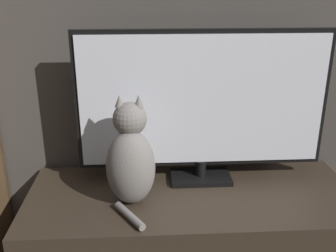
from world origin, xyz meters
TOP-DOWN VIEW (x-y plane):
  - tv_stand at (0.00, 0.91)m, footprint 1.33×0.54m
  - tv at (0.05, 1.04)m, footprint 1.03×0.16m
  - cat at (-0.24, 0.87)m, footprint 0.19×0.30m

SIDE VIEW (x-z plane):
  - tv_stand at x=0.00m, z-range 0.00..0.41m
  - cat at x=-0.24m, z-range 0.38..0.80m
  - tv at x=0.05m, z-range 0.43..1.07m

